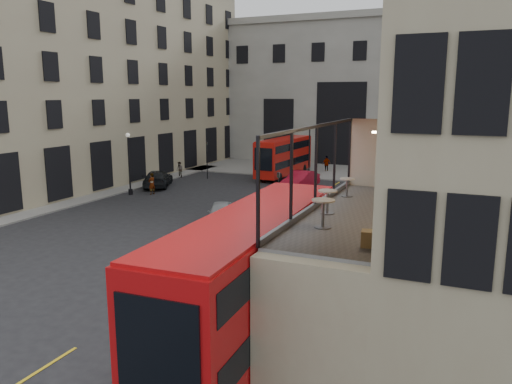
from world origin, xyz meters
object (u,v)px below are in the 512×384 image
at_px(bus_far, 284,155).
at_px(car_a, 221,213).
at_px(traffic_light_far, 207,155).
at_px(pedestrian_b, 264,174).
at_px(car_b, 300,180).
at_px(pedestrian_e, 152,184).
at_px(pedestrian_d, 388,169).
at_px(cafe_chair_a, 370,238).
at_px(cyclist, 243,230).
at_px(cafe_table_mid, 328,198).
at_px(cafe_chair_b, 387,216).
at_px(pedestrian_c, 327,164).
at_px(cafe_chair_c, 388,207).
at_px(pedestrian_a, 180,170).
at_px(bus_near, 254,273).
at_px(cafe_chair_d, 392,187).
at_px(cafe_table_near, 323,209).
at_px(traffic_light_near, 278,194).
at_px(street_lamp_a, 129,167).
at_px(street_lamp_b, 309,153).
at_px(cafe_table_far, 347,184).
at_px(car_c, 158,179).
at_px(bicycle, 272,215).

height_order(bus_far, car_a, bus_far).
height_order(traffic_light_far, pedestrian_b, traffic_light_far).
distance_m(car_b, pedestrian_e, 13.29).
height_order(pedestrian_d, cafe_chair_a, cafe_chair_a).
height_order(cyclist, cafe_table_mid, cafe_table_mid).
height_order(cafe_chair_a, cafe_chair_b, cafe_chair_b).
height_order(pedestrian_c, cafe_chair_c, cafe_chair_c).
xyz_separation_m(pedestrian_a, cafe_chair_a, (25.65, -31.29, 4.02)).
bearing_deg(bus_near, cafe_table_mid, 30.67).
bearing_deg(cafe_chair_d, cafe_table_near, -100.26).
xyz_separation_m(traffic_light_near, bus_far, (-7.36, 20.68, -0.17)).
distance_m(car_a, car_b, 13.78).
bearing_deg(car_a, cafe_chair_c, -67.16).
distance_m(street_lamp_a, pedestrian_d, 25.93).
xyz_separation_m(pedestrian_d, cafe_chair_a, (5.61, -39.33, 3.86)).
bearing_deg(street_lamp_a, street_lamp_b, 55.49).
xyz_separation_m(street_lamp_b, cyclist, (4.27, -25.61, -1.44)).
distance_m(traffic_light_near, cafe_table_far, 11.87).
relative_size(pedestrian_e, cafe_table_far, 2.59).
xyz_separation_m(street_lamp_a, cyclist, (15.27, -9.61, -1.44)).
distance_m(bus_near, pedestrian_a, 36.48).
relative_size(car_b, car_c, 0.94).
distance_m(street_lamp_a, street_lamp_b, 19.42).
bearing_deg(street_lamp_b, pedestrian_b, -114.98).
distance_m(street_lamp_b, car_a, 21.55).
height_order(pedestrian_a, pedestrian_b, pedestrian_b).
relative_size(pedestrian_a, pedestrian_d, 0.83).
height_order(bus_far, cafe_chair_a, cafe_chair_a).
relative_size(car_c, cafe_chair_b, 6.17).
xyz_separation_m(bus_far, cafe_table_near, (14.35, -35.10, 2.91)).
relative_size(traffic_light_near, bicycle, 2.08).
height_order(pedestrian_a, pedestrian_d, pedestrian_d).
xyz_separation_m(bicycle, pedestrian_e, (-13.10, 4.74, 0.45)).
xyz_separation_m(car_a, pedestrian_d, (7.34, 23.04, 0.28)).
bearing_deg(bicycle, cyclist, -162.94).
xyz_separation_m(bus_near, cafe_chair_a, (4.13, -1.88, 2.21)).
bearing_deg(cafe_table_far, bicycle, 123.81).
xyz_separation_m(street_lamp_b, bus_near, (9.50, -35.87, 0.24)).
relative_size(pedestrian_b, pedestrian_e, 0.97).
xyz_separation_m(traffic_light_near, street_lamp_a, (-16.00, 6.00, -0.03)).
relative_size(car_c, pedestrian_a, 3.23).
height_order(pedestrian_a, cafe_chair_b, cafe_chair_b).
height_order(pedestrian_a, cafe_chair_d, cafe_chair_d).
height_order(pedestrian_e, cafe_chair_b, cafe_chair_b).
xyz_separation_m(pedestrian_c, cafe_table_near, (11.01, -39.81, 4.26)).
bearing_deg(traffic_light_far, bus_near, -58.23).
bearing_deg(bus_far, cyclist, -74.72).
distance_m(cyclist, pedestrian_d, 27.44).
height_order(street_lamp_a, cafe_chair_a, cafe_chair_a).
bearing_deg(pedestrian_a, cafe_chair_c, -29.62).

